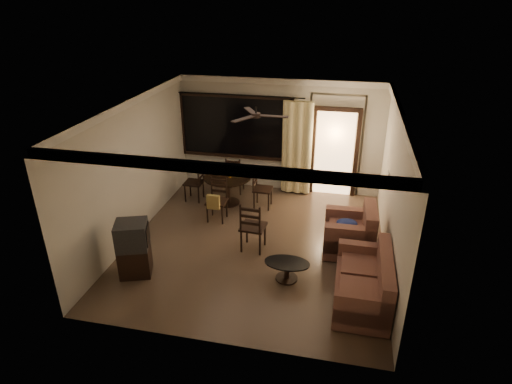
% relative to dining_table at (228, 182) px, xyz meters
% --- Properties ---
extents(ground, '(5.50, 5.50, 0.00)m').
position_rel_dining_table_xyz_m(ground, '(1.04, -1.64, -0.55)').
color(ground, '#7F6651').
rests_on(ground, ground).
extents(room_shell, '(5.50, 6.70, 5.50)m').
position_rel_dining_table_xyz_m(room_shell, '(1.63, 0.13, 1.28)').
color(room_shell, beige).
rests_on(room_shell, ground).
extents(dining_table, '(1.11, 1.11, 0.92)m').
position_rel_dining_table_xyz_m(dining_table, '(0.00, 0.00, 0.00)').
color(dining_table, black).
rests_on(dining_table, ground).
extents(dining_chair_west, '(0.43, 0.43, 0.95)m').
position_rel_dining_table_xyz_m(dining_chair_west, '(-0.84, 0.01, -0.27)').
color(dining_chair_west, black).
rests_on(dining_chair_west, ground).
extents(dining_chair_east, '(0.43, 0.43, 0.95)m').
position_rel_dining_table_xyz_m(dining_chair_east, '(0.83, -0.01, -0.27)').
color(dining_chair_east, black).
rests_on(dining_chair_east, ground).
extents(dining_chair_south, '(0.43, 0.48, 0.95)m').
position_rel_dining_table_xyz_m(dining_chair_south, '(-0.01, -0.86, -0.24)').
color(dining_chair_south, black).
rests_on(dining_chair_south, ground).
extents(dining_chair_north, '(0.43, 0.43, 0.95)m').
position_rel_dining_table_xyz_m(dining_chair_north, '(0.01, 0.64, -0.27)').
color(dining_chair_north, black).
rests_on(dining_chair_north, ground).
extents(tv_cabinet, '(0.67, 0.64, 1.03)m').
position_rel_dining_table_xyz_m(tv_cabinet, '(-0.86, -3.06, -0.03)').
color(tv_cabinet, black).
rests_on(tv_cabinet, ground).
extents(sofa, '(0.86, 1.61, 0.86)m').
position_rel_dining_table_xyz_m(sofa, '(3.15, -3.01, -0.21)').
color(sofa, '#4D2523').
rests_on(sofa, ground).
extents(armchair, '(0.97, 0.97, 0.95)m').
position_rel_dining_table_xyz_m(armchair, '(2.91, -1.52, -0.16)').
color(armchair, '#4D2523').
rests_on(armchair, ground).
extents(coffee_table, '(0.80, 0.48, 0.35)m').
position_rel_dining_table_xyz_m(coffee_table, '(1.81, -2.67, -0.32)').
color(coffee_table, black).
rests_on(coffee_table, ground).
extents(side_chair, '(0.49, 0.49, 1.05)m').
position_rel_dining_table_xyz_m(side_chair, '(1.02, -1.85, -0.24)').
color(side_chair, black).
rests_on(side_chair, ground).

